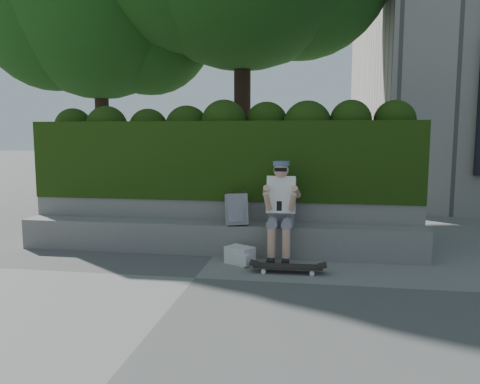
% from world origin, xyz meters
% --- Properties ---
extents(ground, '(80.00, 80.00, 0.00)m').
position_xyz_m(ground, '(0.00, 0.00, 0.00)').
color(ground, slate).
rests_on(ground, ground).
extents(bench_ledge, '(6.00, 0.45, 0.45)m').
position_xyz_m(bench_ledge, '(0.00, 1.25, 0.23)').
color(bench_ledge, gray).
rests_on(bench_ledge, ground).
extents(planter_wall, '(6.00, 0.50, 0.75)m').
position_xyz_m(planter_wall, '(0.00, 1.73, 0.38)').
color(planter_wall, gray).
rests_on(planter_wall, ground).
extents(hedge, '(6.00, 1.00, 1.20)m').
position_xyz_m(hedge, '(0.00, 1.95, 1.35)').
color(hedge, black).
rests_on(hedge, planter_wall).
extents(tree_right, '(4.46, 4.46, 7.06)m').
position_xyz_m(tree_right, '(-3.77, 5.55, 4.82)').
color(tree_right, black).
rests_on(tree_right, ground).
extents(person, '(0.40, 0.76, 1.38)m').
position_xyz_m(person, '(0.97, 1.07, 0.75)').
color(person, slate).
rests_on(person, ground).
extents(skateboard, '(0.87, 0.24, 0.09)m').
position_xyz_m(skateboard, '(1.11, 0.41, 0.08)').
color(skateboard, black).
rests_on(skateboard, ground).
extents(backpack_plaid, '(0.35, 0.26, 0.45)m').
position_xyz_m(backpack_plaid, '(0.32, 1.15, 0.68)').
color(backpack_plaid, '#9E9FA3').
rests_on(backpack_plaid, bench_ledge).
extents(backpack_ground, '(0.44, 0.40, 0.23)m').
position_xyz_m(backpack_ground, '(0.44, 0.73, 0.12)').
color(backpack_ground, beige).
rests_on(backpack_ground, ground).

